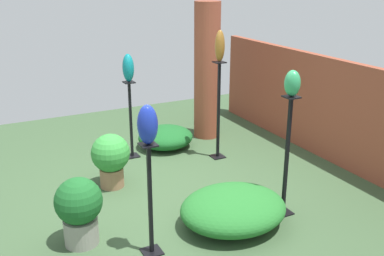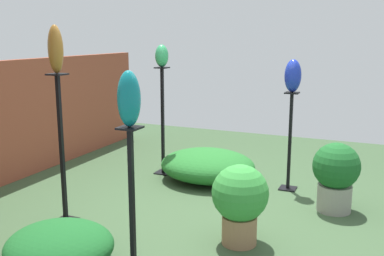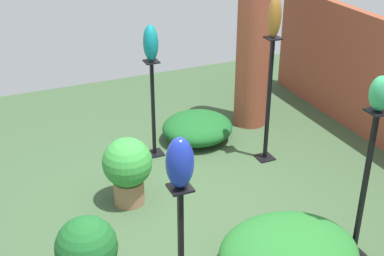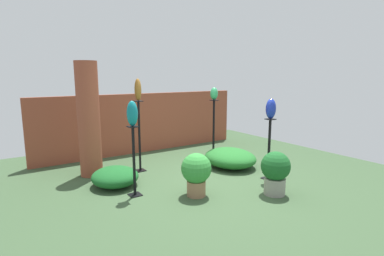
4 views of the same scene
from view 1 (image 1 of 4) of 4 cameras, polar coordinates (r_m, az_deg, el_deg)
ground_plane at (r=5.83m, az=-4.01°, el=-8.69°), size 8.00×8.00×0.00m
brick_wall_back at (r=7.01m, az=17.30°, el=2.17°), size 5.60×0.12×1.55m
brick_pillar at (r=7.59m, az=1.91°, el=7.18°), size 0.43×0.43×2.29m
pedestal_jade at (r=5.27m, az=11.91°, el=-4.18°), size 0.20×0.20×1.44m
pedestal_teal at (r=6.89m, az=-7.77°, el=0.61°), size 0.20×0.20×1.19m
pedestal_cobalt at (r=4.51m, az=-5.32°, el=-9.71°), size 0.20×0.20×1.19m
pedestal_bronze at (r=6.77m, az=3.37°, el=1.72°), size 0.20×0.20×1.49m
art_vase_jade at (r=4.99m, az=12.63°, el=5.57°), size 0.19×0.17×0.29m
art_vase_teal at (r=6.67m, az=-8.10°, el=7.57°), size 0.18×0.17×0.41m
art_vase_cobalt at (r=4.17m, az=-5.67°, el=0.43°), size 0.19×0.20×0.38m
art_vase_bronze at (r=6.54m, az=3.55°, el=10.36°), size 0.14×0.15×0.45m
potted_plant_back_center at (r=4.85m, az=-14.14°, el=-9.83°), size 0.50×0.50×0.75m
potted_plant_near_pillar at (r=6.01m, az=-10.28°, el=-3.65°), size 0.51×0.51×0.73m
foliage_bed_east at (r=7.33m, az=-3.37°, el=-1.18°), size 0.84×0.90×0.35m
foliage_bed_west at (r=5.16m, az=5.26°, el=-10.15°), size 1.06×1.24×0.40m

